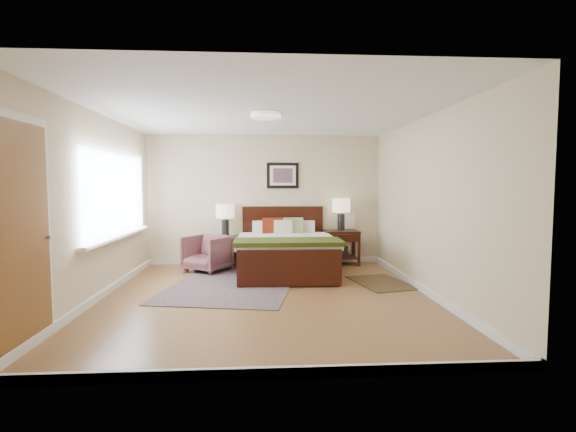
% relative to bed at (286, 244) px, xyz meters
% --- Properties ---
extents(floor, '(5.00, 5.00, 0.00)m').
position_rel_bed_xyz_m(floor, '(-0.35, -1.49, -0.51)').
color(floor, brown).
rests_on(floor, ground).
extents(back_wall, '(4.50, 0.04, 2.50)m').
position_rel_bed_xyz_m(back_wall, '(-0.35, 1.01, 0.74)').
color(back_wall, beige).
rests_on(back_wall, ground).
extents(front_wall, '(4.50, 0.04, 2.50)m').
position_rel_bed_xyz_m(front_wall, '(-0.35, -3.99, 0.74)').
color(front_wall, beige).
rests_on(front_wall, ground).
extents(left_wall, '(0.04, 5.00, 2.50)m').
position_rel_bed_xyz_m(left_wall, '(-2.60, -1.49, 0.74)').
color(left_wall, beige).
rests_on(left_wall, ground).
extents(right_wall, '(0.04, 5.00, 2.50)m').
position_rel_bed_xyz_m(right_wall, '(1.90, -1.49, 0.74)').
color(right_wall, beige).
rests_on(right_wall, ground).
extents(ceiling, '(4.50, 5.00, 0.02)m').
position_rel_bed_xyz_m(ceiling, '(-0.35, -1.49, 1.99)').
color(ceiling, white).
rests_on(ceiling, back_wall).
extents(window, '(0.11, 2.72, 1.32)m').
position_rel_bed_xyz_m(window, '(-2.55, -0.79, 0.87)').
color(window, silver).
rests_on(window, left_wall).
extents(door, '(0.06, 1.00, 2.18)m').
position_rel_bed_xyz_m(door, '(-2.58, -3.24, 0.56)').
color(door, silver).
rests_on(door, ground).
extents(ceil_fixture, '(0.44, 0.44, 0.08)m').
position_rel_bed_xyz_m(ceil_fixture, '(-0.35, -1.49, 1.96)').
color(ceil_fixture, white).
rests_on(ceil_fixture, ceiling).
extents(bed, '(1.69, 2.04, 1.10)m').
position_rel_bed_xyz_m(bed, '(0.00, 0.00, 0.00)').
color(bed, '#330E07').
rests_on(bed, ground).
extents(wall_art, '(0.62, 0.05, 0.50)m').
position_rel_bed_xyz_m(wall_art, '(0.00, 0.97, 1.21)').
color(wall_art, black).
rests_on(wall_art, back_wall).
extents(nightstand_left, '(0.47, 0.42, 0.56)m').
position_rel_bed_xyz_m(nightstand_left, '(-1.10, 0.76, -0.07)').
color(nightstand_left, '#330E07').
rests_on(nightstand_left, ground).
extents(nightstand_right, '(0.66, 0.50, 0.66)m').
position_rel_bed_xyz_m(nightstand_right, '(1.12, 0.76, -0.12)').
color(nightstand_right, '#330E07').
rests_on(nightstand_right, ground).
extents(lamp_left, '(0.34, 0.34, 0.61)m').
position_rel_bed_xyz_m(lamp_left, '(-1.10, 0.78, 0.48)').
color(lamp_left, black).
rests_on(lamp_left, nightstand_left).
extents(lamp_right, '(0.34, 0.34, 0.61)m').
position_rel_bed_xyz_m(lamp_right, '(1.12, 0.78, 0.58)').
color(lamp_right, black).
rests_on(lamp_right, nightstand_right).
extents(armchair, '(0.96, 0.96, 0.64)m').
position_rel_bed_xyz_m(armchair, '(-1.38, 0.27, -0.19)').
color(armchair, brown).
rests_on(armchair, ground).
extents(rug_persian, '(2.21, 2.80, 0.01)m').
position_rel_bed_xyz_m(rug_persian, '(-0.86, -0.79, -0.50)').
color(rug_persian, '#0B1138').
rests_on(rug_persian, ground).
extents(rug_navy, '(0.97, 1.24, 0.01)m').
position_rel_bed_xyz_m(rug_navy, '(1.45, -0.83, -0.50)').
color(rug_navy, black).
rests_on(rug_navy, ground).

